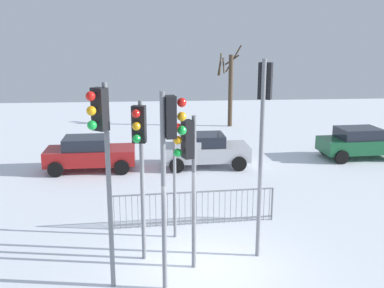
{
  "coord_description": "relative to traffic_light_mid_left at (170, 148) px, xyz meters",
  "views": [
    {
      "loc": [
        -1.18,
        -10.16,
        5.66
      ],
      "look_at": [
        0.02,
        3.6,
        2.34
      ],
      "focal_mm": 41.97,
      "sensor_mm": 36.0,
      "label": 1
    }
  ],
  "objects": [
    {
      "name": "traffic_light_foreground_left",
      "position": [
        -0.67,
        1.35,
        -0.29
      ],
      "size": [
        0.36,
        0.56,
        4.16
      ],
      "rotation": [
        0.0,
        0.0,
        2.91
      ],
      "color": "slate",
      "rests_on": "ground"
    },
    {
      "name": "pedestrian_guard_railing",
      "position": [
        0.85,
        3.55,
        -2.79
      ],
      "size": [
        5.06,
        0.36,
        1.07
      ],
      "rotation": [
        0.0,
        0.0,
        0.06
      ],
      "color": "slate",
      "rests_on": "ground"
    },
    {
      "name": "car_silver_near",
      "position": [
        1.91,
        9.87,
        -2.57
      ],
      "size": [
        3.83,
        1.98,
        1.47
      ],
      "rotation": [
        0.0,
        0.0,
        0.02
      ],
      "color": "#B2B5BA",
      "rests_on": "ground"
    },
    {
      "name": "traffic_light_foreground_right",
      "position": [
        0.47,
        0.89,
        -0.5
      ],
      "size": [
        0.55,
        0.37,
        3.87
      ],
      "rotation": [
        0.0,
        0.0,
        1.88
      ],
      "color": "slate",
      "rests_on": "ground"
    },
    {
      "name": "traffic_light_rear_left",
      "position": [
        2.4,
        1.51,
        0.42
      ],
      "size": [
        0.41,
        0.53,
        5.15
      ],
      "rotation": [
        0.0,
        0.0,
        5.82
      ],
      "color": "slate",
      "rests_on": "ground"
    },
    {
      "name": "traffic_light_mid_left",
      "position": [
        0.0,
        0.0,
        0.0
      ],
      "size": [
        0.56,
        0.35,
        4.56
      ],
      "rotation": [
        0.0,
        0.0,
        4.87
      ],
      "color": "slate",
      "rests_on": "ground"
    },
    {
      "name": "direction_sign_post",
      "position": [
        0.29,
        2.71,
        -1.63
      ],
      "size": [
        0.79,
        0.14,
        3.05
      ],
      "rotation": [
        0.0,
        0.0,
        -0.11
      ],
      "color": "slate",
      "rests_on": "ground"
    },
    {
      "name": "car_green_mid",
      "position": [
        9.44,
        10.66,
        -2.57
      ],
      "size": [
        3.89,
        2.11,
        1.47
      ],
      "rotation": [
        0.0,
        0.0,
        0.06
      ],
      "color": "#195933",
      "rests_on": "ground"
    },
    {
      "name": "ground_plane",
      "position": [
        0.85,
        0.86,
        -3.34
      ],
      "size": [
        60.0,
        60.0,
        0.0
      ],
      "primitive_type": "plane",
      "color": "white"
    },
    {
      "name": "traffic_light_mid_right",
      "position": [
        -1.43,
        0.11,
        0.12
      ],
      "size": [
        0.45,
        0.48,
        4.73
      ],
      "rotation": [
        0.0,
        0.0,
        2.48
      ],
      "color": "slate",
      "rests_on": "ground"
    },
    {
      "name": "car_red_trailing",
      "position": [
        -3.11,
        9.75,
        -2.57
      ],
      "size": [
        3.84,
        2.0,
        1.47
      ],
      "rotation": [
        0.0,
        0.0,
        0.03
      ],
      "color": "maroon",
      "rests_on": "ground"
    },
    {
      "name": "bare_tree_left",
      "position": [
        4.56,
        19.0,
        -0.75
      ],
      "size": [
        1.66,
        1.47,
        5.15
      ],
      "color": "#473828",
      "rests_on": "ground"
    }
  ]
}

